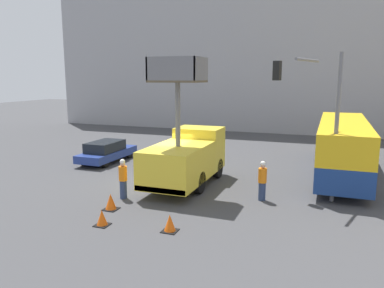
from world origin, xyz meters
TOP-DOWN VIEW (x-y plane):
  - ground_plane at (0.00, 0.00)m, footprint 120.00×120.00m
  - building_backdrop_far at (0.00, 24.71)m, footprint 44.00×10.00m
  - utility_truck at (1.28, -0.09)m, footprint 2.49×6.12m
  - city_bus at (8.79, 4.96)m, footprint 2.52×11.39m
  - traffic_light_pole at (7.39, 0.10)m, footprint 3.03×2.78m
  - road_worker_near_truck at (-0.64, -3.10)m, footprint 0.38×0.38m
  - road_worker_directing at (5.37, -1.14)m, footprint 0.38×0.38m
  - traffic_cone_near_truck at (2.87, -5.78)m, footprint 0.55×0.55m
  - traffic_cone_mid_road at (0.27, -6.18)m, footprint 0.53×0.53m
  - traffic_cone_far_side at (-0.38, -4.57)m, footprint 0.60×0.60m
  - parked_car_curbside at (-5.58, 3.09)m, footprint 1.84×4.69m

SIDE VIEW (x-z plane):
  - ground_plane at x=0.00m, z-range 0.00..0.00m
  - traffic_cone_mid_road at x=0.27m, z-range -0.02..0.59m
  - traffic_cone_near_truck at x=2.87m, z-range -0.02..0.61m
  - traffic_cone_far_side at x=-0.38m, z-range -0.02..0.67m
  - parked_car_curbside at x=-5.58m, z-range 0.02..1.41m
  - road_worker_directing at x=5.37m, z-range 0.00..1.82m
  - road_worker_near_truck at x=-0.64m, z-range 0.00..1.85m
  - utility_truck at x=1.28m, z-range -1.63..4.77m
  - city_bus at x=8.79m, z-range 0.26..3.33m
  - traffic_light_pole at x=7.39m, z-range 1.09..7.64m
  - building_backdrop_far at x=0.00m, z-range 0.00..16.08m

